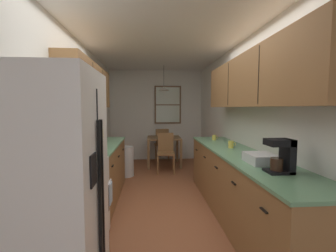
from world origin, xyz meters
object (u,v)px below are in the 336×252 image
Objects in this scene: microwave_over_range at (60,93)px; coffee_maker at (282,155)px; stove_range at (75,202)px; table_serving_bowl at (163,136)px; dining_chair_near at (166,151)px; mug_by_coffeemaker at (231,144)px; storage_canister at (86,147)px; dish_rack at (261,158)px; trash_bin at (126,161)px; mug_spare at (214,137)px; refrigerator at (50,188)px; dining_table at (164,142)px; dining_chair_far at (162,143)px.

microwave_over_range is 2.25m from coffee_maker.
stove_range is 3.66m from table_serving_bowl.
microwave_over_range reaches higher than coffee_maker.
coffee_maker is (0.83, -3.28, 0.56)m from dining_chair_near.
microwave_over_range is at bearing -159.96° from mug_by_coffeemaker.
stove_range is 9.58× the size of mug_by_coffeemaker.
dish_rack is at bearing -18.11° from storage_canister.
table_serving_bowl is (1.16, 3.46, 0.29)m from stove_range.
coffee_maker reaches higher than trash_bin.
mug_spare is at bearing 90.46° from coffee_maker.
coffee_maker reaches higher than mug_by_coffeemaker.
refrigerator is at bearing -94.21° from trash_bin.
mug_spare is (1.99, 1.11, -0.04)m from storage_canister.
dish_rack reaches higher than mug_spare.
dining_table is 2.76× the size of coffee_maker.
mug_spare is 2.04m from table_serving_bowl.
mug_by_coffeemaker is (0.86, -3.22, 0.45)m from dining_chair_far.
dish_rack is (2.10, -0.16, -0.69)m from microwave_over_range.
stove_range reaches higher than dining_table.
mug_by_coffeemaker is at bearing -72.71° from table_serving_bowl.
refrigerator is 1.06m from microwave_over_range.
trash_bin is (0.24, 3.22, -0.56)m from refrigerator.
refrigerator reaches higher than dining_chair_far.
dining_chair_far is at bearing 109.54° from mug_spare.
dining_chair_near is 1.00× the size of dining_chair_far.
coffee_maker is 4.08m from table_serving_bowl.
mug_by_coffeemaker is at bearing -67.58° from dining_chair_near.
storage_canister reaches higher than dining_table.
trash_bin is (-0.87, -0.88, -0.29)m from dining_table.
microwave_over_range is 3.76m from dining_table.
dining_table reaches higher than trash_bin.
mug_by_coffeemaker is (1.94, 1.49, 0.07)m from refrigerator.
dining_chair_far reaches higher than dining_table.
stove_range is 2.05m from dish_rack.
refrigerator is at bearing -76.68° from microwave_over_range.
mug_spare is (0.85, -2.38, 0.45)m from dining_chair_far.
microwave_over_range reaches higher than mug_spare.
refrigerator is 0.83m from stove_range.
coffee_maker reaches higher than storage_canister.
microwave_over_range is 2.85m from trash_bin.
microwave_over_range is 2.35m from mug_by_coffeemaker.
mug_by_coffeemaker is 0.93m from dish_rack.
coffee_maker is at bearing -89.79° from mug_by_coffeemaker.
table_serving_bowl is (-0.02, 0.70, 0.26)m from dining_chair_near.
storage_canister is 2.09m from dish_rack.
dining_table is 1.98m from mug_spare.
table_serving_bowl is at bearing 75.27° from refrigerator.
dining_table is at bearing -83.40° from table_serving_bowl.
dining_chair_near is at bearing 67.01° from stove_range.
dish_rack reaches higher than dining_chair_far.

